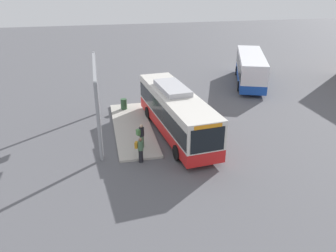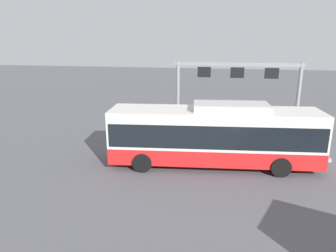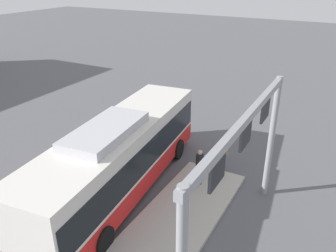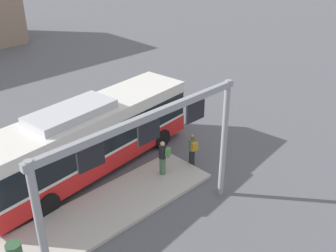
# 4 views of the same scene
# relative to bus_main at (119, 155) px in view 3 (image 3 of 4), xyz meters

# --- Properties ---
(ground_plane) EXTENTS (120.00, 120.00, 0.00)m
(ground_plane) POSITION_rel_bus_main_xyz_m (0.01, 0.00, -1.81)
(ground_plane) COLOR #56565B
(platform_curb) EXTENTS (10.00, 2.80, 0.16)m
(platform_curb) POSITION_rel_bus_main_xyz_m (-1.52, -3.02, -1.73)
(platform_curb) COLOR #B2ADA3
(platform_curb) RESTS_ON ground
(bus_main) EXTENTS (11.21, 3.68, 3.46)m
(bus_main) POSITION_rel_bus_main_xyz_m (0.00, 0.00, 0.00)
(bus_main) COLOR red
(bus_main) RESTS_ON ground
(person_boarding) EXTENTS (0.48, 0.60, 1.67)m
(person_boarding) POSITION_rel_bus_main_xyz_m (3.60, -3.11, -0.92)
(person_boarding) COLOR black
(person_boarding) RESTS_ON ground
(person_waiting_near) EXTENTS (0.51, 0.60, 1.67)m
(person_waiting_near) POSITION_rel_bus_main_xyz_m (1.98, -2.81, -0.76)
(person_waiting_near) COLOR #476B4C
(person_waiting_near) RESTS_ON platform_curb
(platform_sign_gantry) EXTENTS (8.44, 0.24, 5.20)m
(platform_sign_gantry) POSITION_rel_bus_main_xyz_m (-1.17, -5.47, 1.90)
(platform_sign_gantry) COLOR gray
(platform_sign_gantry) RESTS_ON ground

